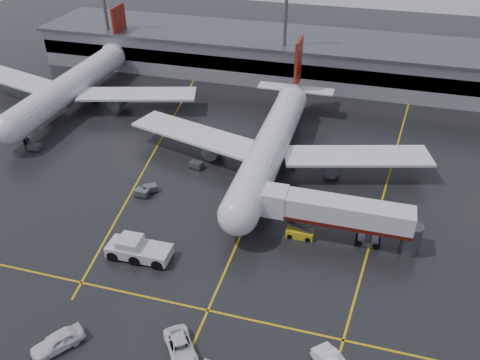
# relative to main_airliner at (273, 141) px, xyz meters

# --- Properties ---
(ground) EXTENTS (220.00, 220.00, 0.00)m
(ground) POSITION_rel_main_airliner_xyz_m (0.00, -9.70, -4.21)
(ground) COLOR black
(ground) RESTS_ON ground
(apron_line_centre) EXTENTS (0.25, 90.00, 0.02)m
(apron_line_centre) POSITION_rel_main_airliner_xyz_m (0.00, -9.70, -4.20)
(apron_line_centre) COLOR gold
(apron_line_centre) RESTS_ON ground
(apron_line_stop) EXTENTS (60.00, 0.25, 0.02)m
(apron_line_stop) POSITION_rel_main_airliner_xyz_m (0.00, -31.70, -4.20)
(apron_line_stop) COLOR gold
(apron_line_stop) RESTS_ON ground
(apron_line_left) EXTENTS (9.99, 69.35, 0.02)m
(apron_line_left) POSITION_rel_main_airliner_xyz_m (-20.00, 0.30, -4.20)
(apron_line_left) COLOR gold
(apron_line_left) RESTS_ON ground
(apron_line_right) EXTENTS (7.57, 69.64, 0.02)m
(apron_line_right) POSITION_rel_main_airliner_xyz_m (18.00, 0.30, -4.20)
(apron_line_right) COLOR gold
(apron_line_right) RESTS_ON ground
(terminal) EXTENTS (122.00, 19.00, 8.60)m
(terminal) POSITION_rel_main_airliner_xyz_m (0.00, 38.23, 0.11)
(terminal) COLOR gray
(terminal) RESTS_ON ground
(light_mast_left) EXTENTS (3.00, 1.20, 25.45)m
(light_mast_left) POSITION_rel_main_airliner_xyz_m (-45.00, 32.30, 10.27)
(light_mast_left) COLOR #595B60
(light_mast_left) RESTS_ON ground
(light_mast_mid) EXTENTS (3.00, 1.20, 25.45)m
(light_mast_mid) POSITION_rel_main_airliner_xyz_m (-5.00, 32.30, 10.27)
(light_mast_mid) COLOR #595B60
(light_mast_mid) RESTS_ON ground
(main_airliner) EXTENTS (48.80, 45.60, 14.10)m
(main_airliner) POSITION_rel_main_airliner_xyz_m (0.00, 0.00, 0.00)
(main_airliner) COLOR silver
(main_airliner) RESTS_ON ground
(second_airliner) EXTENTS (48.80, 45.60, 14.10)m
(second_airliner) POSITION_rel_main_airliner_xyz_m (-42.00, 12.00, 0.00)
(second_airliner) COLOR silver
(second_airliner) RESTS_ON ground
(jet_bridge) EXTENTS (19.90, 3.40, 6.05)m
(jet_bridge) POSITION_rel_main_airliner_xyz_m (11.87, -15.70, -0.28)
(jet_bridge) COLOR silver
(jet_bridge) RESTS_ON ground
(pushback_tractor) EXTENTS (7.91, 3.48, 2.81)m
(pushback_tractor) POSITION_rel_main_airliner_xyz_m (-11.05, -25.79, -3.09)
(pushback_tractor) COLOR #BDBDC0
(pushback_tractor) RESTS_ON ground
(belt_loader) EXTENTS (3.52, 1.66, 2.22)m
(belt_loader) POSITION_rel_main_airliner_xyz_m (7.41, -16.62, -3.66)
(belt_loader) COLOR gold
(belt_loader) RESTS_ON ground
(service_van_a) EXTENTS (5.30, 5.93, 1.53)m
(service_van_a) POSITION_rel_main_airliner_xyz_m (-0.77, -37.63, -3.44)
(service_van_a) COLOR white
(service_van_a) RESTS_ON ground
(service_van_d) EXTENTS (4.75, 5.57, 1.80)m
(service_van_d) POSITION_rel_main_airliner_xyz_m (-12.91, -40.36, -3.31)
(service_van_d) COLOR white
(service_van_d) RESTS_ON ground
(baggage_cart_a) EXTENTS (2.39, 2.19, 1.12)m
(baggage_cart_a) POSITION_rel_main_airliner_xyz_m (-15.50, -12.46, -3.58)
(baggage_cart_a) COLOR #595B60
(baggage_cart_a) RESTS_ON ground
(baggage_cart_b) EXTENTS (2.06, 1.39, 1.12)m
(baggage_cart_b) POSITION_rel_main_airliner_xyz_m (-16.15, -13.78, -3.58)
(baggage_cart_b) COLOR #595B60
(baggage_cart_b) RESTS_ON ground
(baggage_cart_c) EXTENTS (2.24, 1.71, 1.12)m
(baggage_cart_c) POSITION_rel_main_airliner_xyz_m (-11.23, -4.38, -3.58)
(baggage_cart_c) COLOR #595B60
(baggage_cart_c) RESTS_ON ground
(baggage_cart_d) EXTENTS (2.20, 1.63, 1.12)m
(baggage_cart_d) POSITION_rel_main_airliner_xyz_m (-45.19, 1.08, -3.58)
(baggage_cart_d) COLOR #595B60
(baggage_cart_d) RESTS_ON ground
(baggage_cart_e) EXTENTS (2.03, 1.35, 1.12)m
(baggage_cart_e) POSITION_rel_main_airliner_xyz_m (-39.13, -6.39, -3.58)
(baggage_cart_e) COLOR #595B60
(baggage_cart_e) RESTS_ON ground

